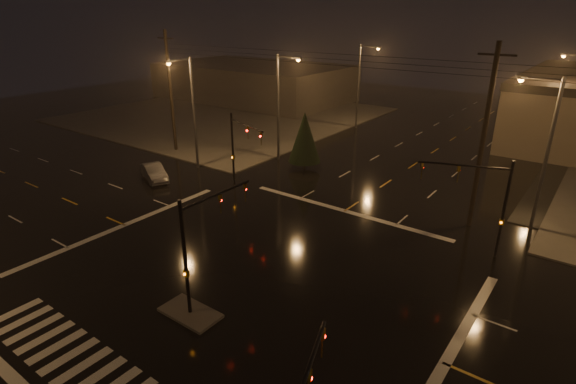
% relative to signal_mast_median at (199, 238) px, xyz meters
% --- Properties ---
extents(ground, '(140.00, 140.00, 0.00)m').
position_rel_signal_mast_median_xyz_m(ground, '(-0.00, 3.07, -3.75)').
color(ground, black).
rests_on(ground, ground).
extents(sidewalk_nw, '(36.00, 36.00, 0.12)m').
position_rel_signal_mast_median_xyz_m(sidewalk_nw, '(-30.00, 33.07, -3.69)').
color(sidewalk_nw, '#46443E').
rests_on(sidewalk_nw, ground).
extents(median_island, '(3.00, 1.60, 0.15)m').
position_rel_signal_mast_median_xyz_m(median_island, '(-0.00, -0.93, -3.68)').
color(median_island, '#46443E').
rests_on(median_island, ground).
extents(crosswalk, '(15.00, 2.60, 0.01)m').
position_rel_signal_mast_median_xyz_m(crosswalk, '(-0.00, -5.93, -3.75)').
color(crosswalk, beige).
rests_on(crosswalk, ground).
extents(stop_bar_far, '(16.00, 0.50, 0.01)m').
position_rel_signal_mast_median_xyz_m(stop_bar_far, '(-0.00, 14.07, -3.75)').
color(stop_bar_far, beige).
rests_on(stop_bar_far, ground).
extents(commercial_block, '(30.00, 18.00, 5.60)m').
position_rel_signal_mast_median_xyz_m(commercial_block, '(-35.00, 45.07, -0.95)').
color(commercial_block, '#3D3836').
rests_on(commercial_block, ground).
extents(signal_mast_median, '(0.25, 4.59, 6.00)m').
position_rel_signal_mast_median_xyz_m(signal_mast_median, '(0.00, 0.00, 0.00)').
color(signal_mast_median, black).
rests_on(signal_mast_median, ground).
extents(signal_mast_ne, '(4.84, 1.86, 6.00)m').
position_rel_signal_mast_median_xyz_m(signal_mast_ne, '(9.50, 13.21, 0.04)').
color(signal_mast_ne, black).
rests_on(signal_mast_ne, ground).
extents(signal_mast_nw, '(4.84, 1.86, 6.00)m').
position_rel_signal_mast_median_xyz_m(signal_mast_nw, '(-9.50, 13.21, 0.04)').
color(signal_mast_nw, black).
rests_on(signal_mast_nw, ground).
extents(streetlight_1, '(2.77, 0.32, 10.00)m').
position_rel_signal_mast_median_xyz_m(streetlight_1, '(-11.18, 21.07, 2.05)').
color(streetlight_1, '#38383A').
rests_on(streetlight_1, ground).
extents(streetlight_2, '(2.77, 0.32, 10.00)m').
position_rel_signal_mast_median_xyz_m(streetlight_2, '(-11.18, 37.07, 2.05)').
color(streetlight_2, '#38383A').
rests_on(streetlight_2, ground).
extents(streetlight_3, '(2.77, 0.32, 10.00)m').
position_rel_signal_mast_median_xyz_m(streetlight_3, '(11.18, 19.07, 2.05)').
color(streetlight_3, '#38383A').
rests_on(streetlight_3, ground).
extents(streetlight_5, '(0.32, 2.77, 10.00)m').
position_rel_signal_mast_median_xyz_m(streetlight_5, '(-16.00, 14.26, 2.05)').
color(streetlight_5, '#38383A').
rests_on(streetlight_5, ground).
extents(utility_pole_0, '(2.20, 0.32, 12.00)m').
position_rel_signal_mast_median_xyz_m(utility_pole_0, '(-22.00, 17.07, 2.38)').
color(utility_pole_0, black).
rests_on(utility_pole_0, ground).
extents(utility_pole_1, '(2.20, 0.32, 12.00)m').
position_rel_signal_mast_median_xyz_m(utility_pole_1, '(8.00, 17.07, 2.38)').
color(utility_pole_1, black).
rests_on(utility_pole_1, ground).
extents(conifer_3, '(2.96, 2.96, 5.33)m').
position_rel_signal_mast_median_xyz_m(conifer_3, '(-7.82, 20.21, -0.74)').
color(conifer_3, black).
rests_on(conifer_3, ground).
extents(car_crossing, '(4.43, 3.00, 1.38)m').
position_rel_signal_mast_median_xyz_m(car_crossing, '(-16.54, 10.00, -3.06)').
color(car_crossing, slate).
rests_on(car_crossing, ground).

